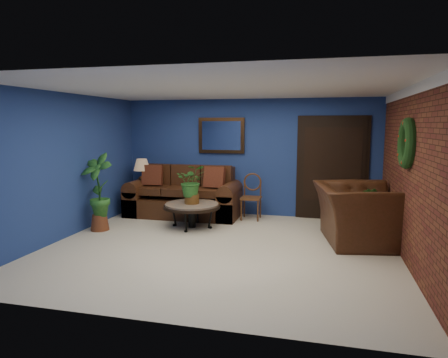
% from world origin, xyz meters
% --- Properties ---
extents(floor, '(5.50, 5.50, 0.00)m').
position_xyz_m(floor, '(0.00, 0.00, 0.00)').
color(floor, beige).
rests_on(floor, ground).
extents(wall_back, '(5.50, 0.04, 2.50)m').
position_xyz_m(wall_back, '(0.00, 2.50, 1.25)').
color(wall_back, navy).
rests_on(wall_back, ground).
extents(wall_left, '(0.04, 5.00, 2.50)m').
position_xyz_m(wall_left, '(-2.75, 0.00, 1.25)').
color(wall_left, navy).
rests_on(wall_left, ground).
extents(wall_right_brick, '(0.04, 5.00, 2.50)m').
position_xyz_m(wall_right_brick, '(2.75, 0.00, 1.25)').
color(wall_right_brick, brown).
rests_on(wall_right_brick, ground).
extents(ceiling, '(5.50, 5.00, 0.02)m').
position_xyz_m(ceiling, '(0.00, 0.00, 2.50)').
color(ceiling, white).
rests_on(ceiling, wall_back).
extents(crown_molding, '(0.03, 5.00, 0.14)m').
position_xyz_m(crown_molding, '(2.72, 0.00, 2.43)').
color(crown_molding, white).
rests_on(crown_molding, wall_right_brick).
extents(wall_mirror, '(1.02, 0.06, 0.77)m').
position_xyz_m(wall_mirror, '(-0.60, 2.46, 1.72)').
color(wall_mirror, '#452A15').
rests_on(wall_mirror, wall_back).
extents(closet_door, '(1.44, 0.06, 2.18)m').
position_xyz_m(closet_door, '(1.75, 2.47, 1.05)').
color(closet_door, black).
rests_on(closet_door, wall_back).
extents(wreath, '(0.16, 0.72, 0.72)m').
position_xyz_m(wreath, '(2.69, 0.05, 1.70)').
color(wreath, black).
rests_on(wreath, wall_right_brick).
extents(sofa, '(2.40, 1.04, 1.08)m').
position_xyz_m(sofa, '(-1.33, 2.09, 0.35)').
color(sofa, '#422013').
rests_on(sofa, ground).
extents(coffee_table, '(1.08, 1.08, 0.46)m').
position_xyz_m(coffee_table, '(-0.84, 1.13, 0.41)').
color(coffee_table, '#56504B').
rests_on(coffee_table, ground).
extents(end_table, '(0.64, 0.64, 0.58)m').
position_xyz_m(end_table, '(-2.30, 2.05, 0.45)').
color(end_table, '#56504B').
rests_on(end_table, ground).
extents(table_lamp, '(0.36, 0.36, 0.61)m').
position_xyz_m(table_lamp, '(-2.30, 2.05, 0.97)').
color(table_lamp, '#452A15').
rests_on(table_lamp, end_table).
extents(side_chair, '(0.41, 0.41, 0.95)m').
position_xyz_m(side_chair, '(0.14, 2.12, 0.54)').
color(side_chair, '#593219').
rests_on(side_chair, ground).
extents(armchair, '(1.54, 1.69, 0.96)m').
position_xyz_m(armchair, '(2.15, 0.86, 0.48)').
color(armchair, '#422013').
rests_on(armchair, ground).
extents(coffee_plant, '(0.67, 0.62, 0.74)m').
position_xyz_m(coffee_plant, '(-0.84, 1.13, 0.87)').
color(coffee_plant, brown).
rests_on(coffee_plant, coffee_table).
extents(floor_plant, '(0.46, 0.41, 0.85)m').
position_xyz_m(floor_plant, '(2.35, 1.46, 0.44)').
color(floor_plant, brown).
rests_on(floor_plant, ground).
extents(tall_plant, '(0.73, 0.59, 1.45)m').
position_xyz_m(tall_plant, '(-2.45, 0.51, 0.78)').
color(tall_plant, brown).
rests_on(tall_plant, ground).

